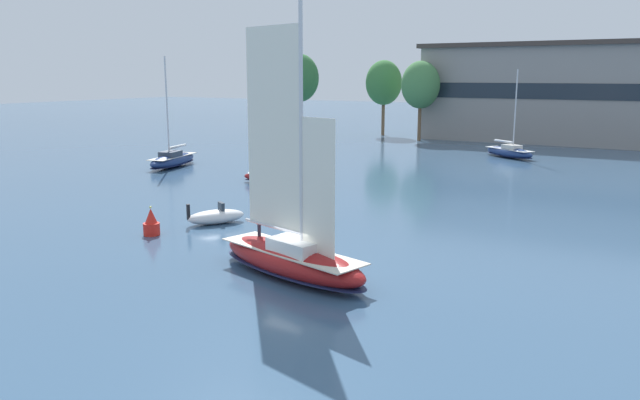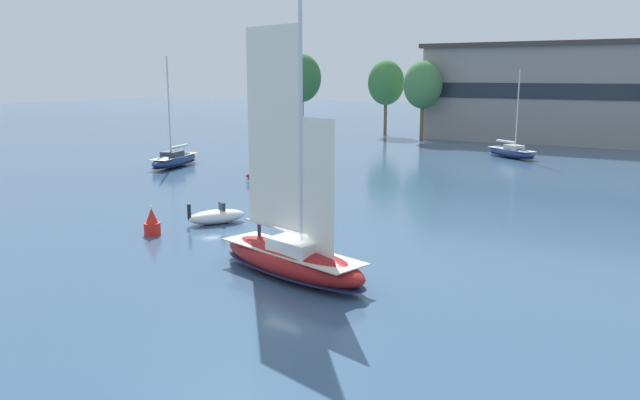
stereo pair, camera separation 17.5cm
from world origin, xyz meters
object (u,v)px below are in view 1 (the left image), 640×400
Objects in this scene: sailboat_moored_far_slip at (173,160)px; tree_shore_right at (384,83)px; channel_buoy at (151,224)px; motor_tender at (216,217)px; tree_shore_center at (299,78)px; sailboat_main at (292,256)px; sailboat_moored_near_marina at (509,152)px; tree_shore_left at (421,85)px; sailboat_moored_outer_mooring at (280,175)px.

tree_shore_right is at bearing 84.23° from sailboat_moored_far_slip.
motor_tender is at bearing 71.12° from channel_buoy.
sailboat_moored_far_slip is at bearing -95.77° from tree_shore_right.
tree_shore_right reaches higher than sailboat_moored_far_slip.
motor_tender is at bearing -62.98° from tree_shore_center.
sailboat_main reaches higher than channel_buoy.
sailboat_moored_near_marina is (40.29, -13.62, -9.10)m from tree_shore_center.
tree_shore_left is 45.33m from sailboat_moored_outer_mooring.
channel_buoy is at bearing -65.81° from tree_shore_center.
tree_shore_right is 2.92× the size of motor_tender.
tree_shore_left is at bearing 1.26° from tree_shore_center.
sailboat_moored_far_slip reaches higher than sailboat_moored_outer_mooring.
channel_buoy is (-10.82, -51.99, 0.02)m from sailboat_moored_near_marina.
tree_shore_center is at bearing 117.02° from motor_tender.
tree_shore_center is 51.55m from sailboat_moored_outer_mooring.
tree_shore_left is at bearing 98.00° from motor_tender.
sailboat_moored_near_marina is 1.13× the size of sailboat_moored_outer_mooring.
tree_shore_center is 1.26× the size of sailboat_moored_near_marina.
sailboat_moored_far_slip is 2.81× the size of motor_tender.
sailboat_main is 13.24m from motor_tender.
sailboat_moored_near_marina is 5.65× the size of channel_buoy.
tree_shore_left is 10.50m from tree_shore_right.
sailboat_moored_near_marina is 33.91m from sailboat_moored_outer_mooring.
sailboat_moored_outer_mooring is 22.01m from channel_buoy.
sailboat_moored_near_marina is at bearing 41.50° from sailboat_moored_far_slip.
tree_shore_center reaches higher than channel_buoy.
sailboat_moored_far_slip reaches higher than sailboat_moored_near_marina.
sailboat_moored_near_marina is at bearing 63.63° from sailboat_moored_outer_mooring.
sailboat_moored_far_slip is at bearing 139.12° from motor_tender.
sailboat_moored_outer_mooring is at bearing 101.11° from channel_buoy.
tree_shore_left is 71.83m from sailboat_main.
sailboat_main is at bearing -11.29° from channel_buoy.
tree_shore_right reaches higher than channel_buoy.
tree_shore_right is 1.04× the size of sailboat_moored_far_slip.
tree_shore_center is 7.13× the size of channel_buoy.
tree_shore_right is at bearing 102.56° from channel_buoy.
tree_shore_center is at bearing 161.32° from sailboat_moored_near_marina.
sailboat_moored_far_slip is (-4.81, -47.59, -8.22)m from tree_shore_right.
tree_shore_right is at bearing 143.75° from sailboat_moored_near_marina.
sailboat_moored_far_slip is at bearing 141.55° from sailboat_main.
channel_buoy is at bearing -77.44° from tree_shore_right.
tree_shore_left is 0.98× the size of tree_shore_right.
sailboat_main is 3.20× the size of motor_tender.
sailboat_moored_outer_mooring is at bearing -60.17° from tree_shore_center.
tree_shore_left reaches higher than channel_buoy.
sailboat_moored_near_marina is at bearing 78.24° from channel_buoy.
channel_buoy is (7.03, -66.10, -8.07)m from tree_shore_left.
sailboat_main reaches higher than sailboat_moored_outer_mooring.
sailboat_main is 54.55m from sailboat_moored_near_marina.
tree_shore_left is 0.90× the size of tree_shore_center.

